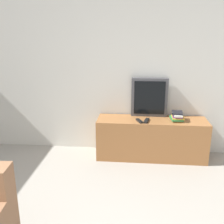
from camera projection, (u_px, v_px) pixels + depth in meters
The scene contains 6 objects.
wall_back at pixel (92, 62), 3.69m from camera, with size 9.00×0.06×2.60m.
tv_stand at pixel (151, 138), 3.66m from camera, with size 1.50×0.43×0.56m.
television at pixel (149, 97), 3.66m from camera, with size 0.50×0.09×0.54m.
book_stack at pixel (177, 116), 3.52m from camera, with size 0.18×0.23×0.12m.
remote_on_stand at pixel (146, 121), 3.49m from camera, with size 0.08×0.19×0.02m.
remote_secondary at pixel (139, 121), 3.48m from camera, with size 0.10×0.16×0.02m.
Camera 1 is at (0.64, -0.67, 1.68)m, focal length 42.00 mm.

